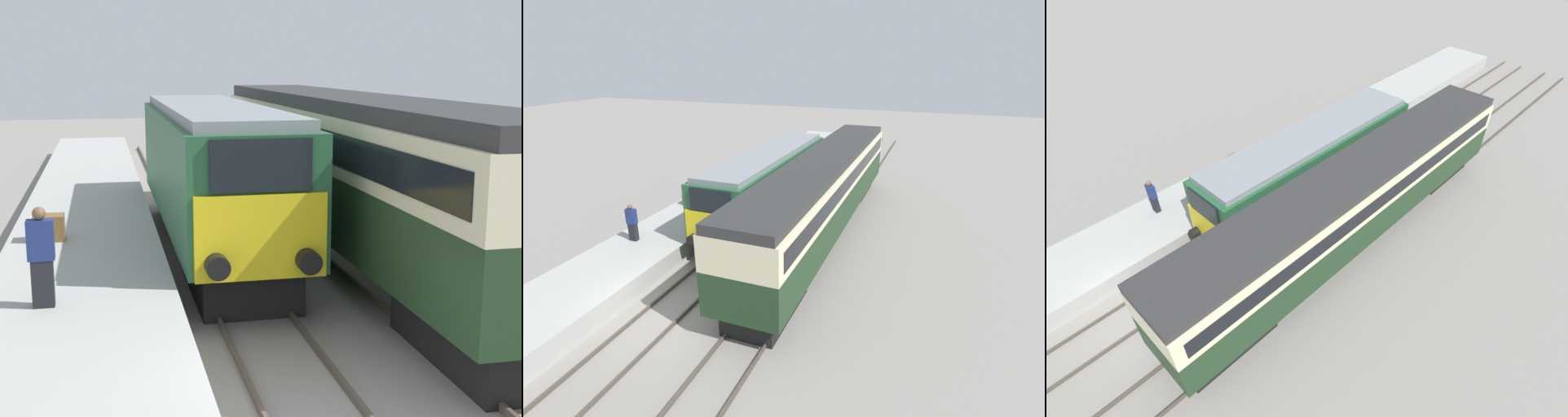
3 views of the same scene
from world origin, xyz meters
TOP-DOWN VIEW (x-y plane):
  - ground_plane at (0.00, 0.00)m, footprint 120.00×120.00m
  - platform_left at (-3.30, 8.00)m, footprint 3.50×50.00m
  - rails_near_track at (0.00, 5.00)m, footprint 1.51×60.00m
  - rails_far_track at (3.40, 5.00)m, footprint 1.50×60.00m
  - locomotive at (0.00, 9.96)m, footprint 2.70×12.47m
  - passenger_carriage at (3.40, 9.14)m, footprint 2.75×19.01m
  - person_on_platform at (-3.85, 3.56)m, footprint 0.44×0.26m
  - luggage_crate at (-4.07, 8.45)m, footprint 0.70×0.56m

SIDE VIEW (x-z plane):
  - ground_plane at x=0.00m, z-range 0.00..0.00m
  - rails_near_track at x=0.00m, z-range 0.00..0.14m
  - rails_far_track at x=3.40m, z-range 0.00..0.14m
  - platform_left at x=-3.30m, z-range 0.00..0.88m
  - luggage_crate at x=-4.07m, z-range 0.88..1.48m
  - person_on_platform at x=-3.85m, z-range 0.88..2.60m
  - locomotive at x=0.00m, z-range 0.20..4.10m
  - passenger_carriage at x=3.40m, z-range 0.44..4.59m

